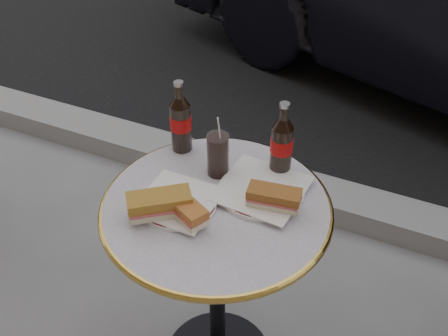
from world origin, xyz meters
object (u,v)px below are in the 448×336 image
at_px(bistro_table, 217,293).
at_px(cola_bottle_right, 282,139).
at_px(cola_bottle_left, 180,116).
at_px(plate_left, 178,203).
at_px(plate_right, 261,191).
at_px(cola_glass, 218,155).

relative_size(bistro_table, cola_bottle_right, 3.21).
bearing_deg(cola_bottle_left, plate_left, -64.58).
xyz_separation_m(cola_bottle_left, cola_bottle_right, (0.30, 0.02, 0.00)).
distance_m(plate_right, cola_glass, 0.16).
height_order(bistro_table, cola_bottle_left, cola_bottle_left).
distance_m(plate_left, cola_bottle_right, 0.33).
distance_m(cola_bottle_left, cola_glass, 0.17).
xyz_separation_m(bistro_table, cola_bottle_left, (-0.20, 0.18, 0.48)).
bearing_deg(cola_bottle_left, plate_right, -17.09).
relative_size(plate_left, cola_glass, 1.60).
bearing_deg(bistro_table, cola_glass, 112.83).
height_order(bistro_table, plate_left, plate_left).
height_order(bistro_table, cola_glass, cola_glass).
relative_size(bistro_table, cola_bottle_left, 3.22).
relative_size(plate_left, cola_bottle_right, 0.90).
distance_m(cola_bottle_left, cola_bottle_right, 0.30).
xyz_separation_m(plate_left, cola_bottle_right, (0.20, 0.24, 0.11)).
distance_m(bistro_table, cola_bottle_right, 0.53).
height_order(cola_bottle_right, cola_glass, cola_bottle_right).
xyz_separation_m(bistro_table, plate_left, (-0.09, -0.04, 0.37)).
distance_m(plate_left, cola_bottle_left, 0.27).
distance_m(plate_left, cola_glass, 0.18).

